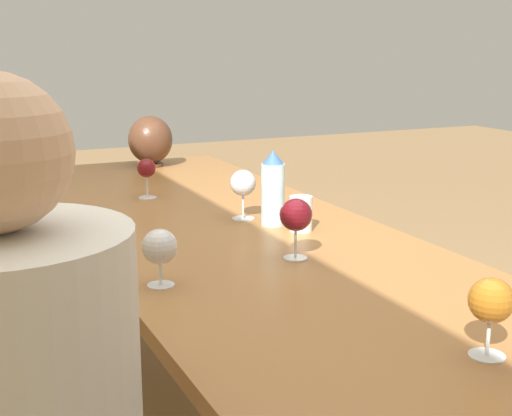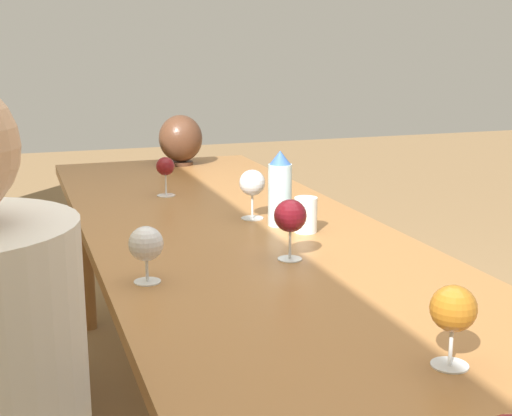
# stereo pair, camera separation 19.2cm
# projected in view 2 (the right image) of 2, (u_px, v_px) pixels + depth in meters

# --- Properties ---
(dining_table) EXTENTS (3.05, 0.87, 0.75)m
(dining_table) POSITION_uv_depth(u_px,v_px,m) (260.00, 270.00, 1.93)
(dining_table) COLOR #936033
(dining_table) RESTS_ON ground_plane
(water_bottle) EXTENTS (0.07, 0.07, 0.23)m
(water_bottle) POSITION_uv_depth(u_px,v_px,m) (280.00, 189.00, 2.12)
(water_bottle) COLOR #ADCCD6
(water_bottle) RESTS_ON dining_table
(water_tumbler) EXTENTS (0.07, 0.07, 0.10)m
(water_tumbler) POSITION_uv_depth(u_px,v_px,m) (306.00, 215.00, 2.05)
(water_tumbler) COLOR silver
(water_tumbler) RESTS_ON dining_table
(vase) EXTENTS (0.19, 0.19, 0.22)m
(vase) POSITION_uv_depth(u_px,v_px,m) (181.00, 139.00, 3.16)
(vase) COLOR #4C2D1E
(vase) RESTS_ON dining_table
(wine_glass_0) EXTENTS (0.08, 0.08, 0.16)m
(wine_glass_0) POSITION_uv_depth(u_px,v_px,m) (290.00, 217.00, 1.78)
(wine_glass_0) COLOR silver
(wine_glass_0) RESTS_ON dining_table
(wine_glass_1) EXTENTS (0.08, 0.08, 0.14)m
(wine_glass_1) POSITION_uv_depth(u_px,v_px,m) (453.00, 310.00, 1.19)
(wine_glass_1) COLOR silver
(wine_glass_1) RESTS_ON dining_table
(wine_glass_3) EXTENTS (0.07, 0.07, 0.14)m
(wine_glass_3) POSITION_uv_depth(u_px,v_px,m) (165.00, 168.00, 2.52)
(wine_glass_3) COLOR silver
(wine_glass_3) RESTS_ON dining_table
(wine_glass_4) EXTENTS (0.08, 0.08, 0.13)m
(wine_glass_4) POSITION_uv_depth(u_px,v_px,m) (146.00, 245.00, 1.62)
(wine_glass_4) COLOR silver
(wine_glass_4) RESTS_ON dining_table
(wine_glass_5) EXTENTS (0.08, 0.08, 0.15)m
(wine_glass_5) POSITION_uv_depth(u_px,v_px,m) (252.00, 184.00, 2.19)
(wine_glass_5) COLOR silver
(wine_glass_5) RESTS_ON dining_table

